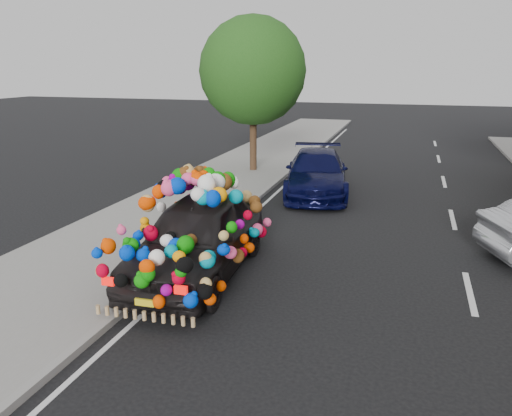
# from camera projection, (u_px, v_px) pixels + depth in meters

# --- Properties ---
(ground) EXTENTS (100.00, 100.00, 0.00)m
(ground) POSITION_uv_depth(u_px,v_px,m) (289.00, 271.00, 10.67)
(ground) COLOR black
(ground) RESTS_ON ground
(sidewalk) EXTENTS (4.00, 60.00, 0.12)m
(sidewalk) POSITION_uv_depth(u_px,v_px,m) (113.00, 247.00, 11.87)
(sidewalk) COLOR gray
(sidewalk) RESTS_ON ground
(kerb) EXTENTS (0.15, 60.00, 0.13)m
(kerb) POSITION_uv_depth(u_px,v_px,m) (188.00, 256.00, 11.32)
(kerb) COLOR gray
(kerb) RESTS_ON ground
(lane_markings) EXTENTS (6.00, 50.00, 0.01)m
(lane_markings) POSITION_uv_depth(u_px,v_px,m) (470.00, 292.00, 9.64)
(lane_markings) COLOR silver
(lane_markings) RESTS_ON ground
(tree_near_sidewalk) EXTENTS (4.20, 4.20, 6.13)m
(tree_near_sidewalk) POSITION_uv_depth(u_px,v_px,m) (253.00, 71.00, 19.36)
(tree_near_sidewalk) COLOR #332114
(tree_near_sidewalk) RESTS_ON ground
(plush_art_car) EXTENTS (2.48, 5.04, 2.27)m
(plush_art_car) POSITION_uv_depth(u_px,v_px,m) (197.00, 220.00, 10.24)
(plush_art_car) COLOR black
(plush_art_car) RESTS_ON ground
(navy_sedan) EXTENTS (2.85, 5.26, 1.45)m
(navy_sedan) POSITION_uv_depth(u_px,v_px,m) (317.00, 173.00, 16.92)
(navy_sedan) COLOR black
(navy_sedan) RESTS_ON ground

